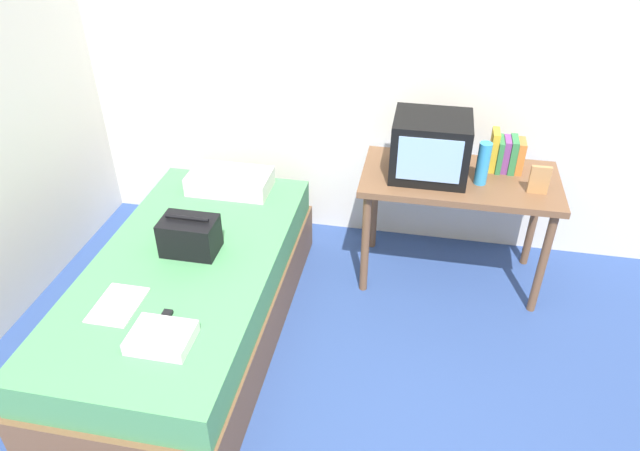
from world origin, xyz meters
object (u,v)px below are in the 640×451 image
bed (190,298)px  remote_dark (162,322)px  book_row (506,154)px  water_bottle (483,164)px  handbag (190,236)px  folded_towel (162,338)px  pillow (230,181)px  desk (458,190)px  tv (430,147)px  picture_frame (539,180)px  magazine (118,305)px

bed → remote_dark: remote_dark is taller
book_row → remote_dark: 2.17m
water_bottle → handbag: size_ratio=0.85×
folded_towel → pillow: bearing=95.2°
desk → pillow: 1.43m
tv → handbag: (-1.23, -0.72, -0.30)m
pillow → picture_frame: bearing=-2.1°
bed → folded_towel: folded_towel is taller
tv → remote_dark: size_ratio=2.82×
picture_frame → desk: bearing=164.9°
pillow → magazine: pillow is taller
water_bottle → picture_frame: size_ratio=1.52×
bed → pillow: size_ratio=3.87×
pillow → folded_towel: pillow is taller
handbag → pillow: bearing=89.9°
magazine → remote_dark: 0.28m
magazine → water_bottle: bearing=33.9°
picture_frame → handbag: 1.96m
book_row → tv: bearing=-162.1°
bed → folded_towel: size_ratio=7.14×
book_row → remote_dark: bearing=-138.2°
handbag → magazine: size_ratio=1.03×
handbag → picture_frame: bearing=18.3°
tv → pillow: bearing=-178.3°
tv → water_bottle: size_ratio=1.72×
bed → desk: size_ratio=1.72×
handbag → folded_towel: (0.13, -0.69, -0.07)m
book_row → folded_towel: 2.21m
bed → remote_dark: 0.56m
picture_frame → pillow: size_ratio=0.32×
picture_frame → folded_towel: size_ratio=0.60×
water_bottle → folded_towel: bearing=-136.2°
folded_towel → handbag: bearing=100.4°
handbag → tv: bearing=30.1°
magazine → folded_towel: folded_towel is taller
book_row → picture_frame: bearing=-55.8°
bed → desk: desk is taller
book_row → handbag: (-1.68, -0.86, -0.23)m
pillow → water_bottle: bearing=-0.5°
picture_frame → water_bottle: bearing=170.4°
tv → folded_towel: 1.83m
picture_frame → remote_dark: (-1.77, -1.18, -0.30)m
magazine → picture_frame: bearing=28.5°
remote_dark → folded_towel: 0.13m
desk → remote_dark: desk is taller
tv → handbag: size_ratio=1.47×
book_row → water_bottle: bearing=-126.4°
picture_frame → magazine: (-2.04, -1.11, -0.30)m
picture_frame → pillow: bearing=177.9°
desk → water_bottle: water_bottle is taller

